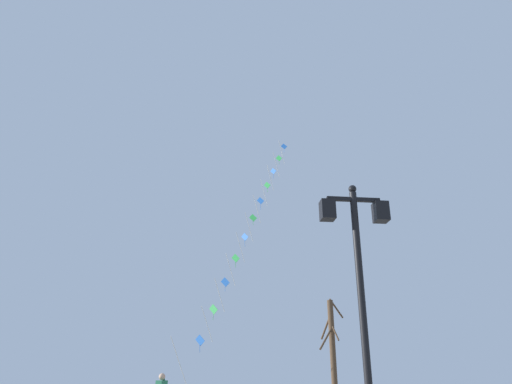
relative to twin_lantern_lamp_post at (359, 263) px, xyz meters
The scene contains 3 objects.
twin_lantern_lamp_post is the anchor object (origin of this frame).
kite_train 16.27m from the twin_lantern_lamp_post, 92.89° to the left, with size 6.47×10.63×16.82m.
bare_tree 11.62m from the twin_lantern_lamp_post, 78.13° to the left, with size 1.55×1.74×4.74m.
Camera 1 is at (0.53, -2.31, 1.46)m, focal length 33.07 mm.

